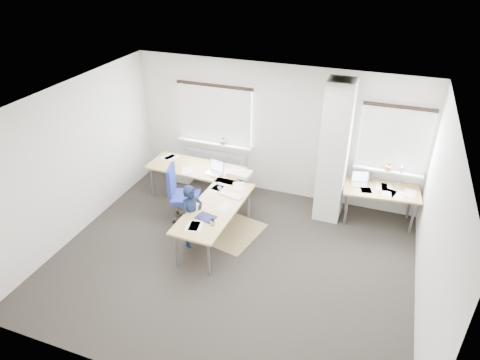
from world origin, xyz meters
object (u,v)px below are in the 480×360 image
(desk_side, at_px, (381,191))
(person, at_px, (192,216))
(task_chair, at_px, (184,205))
(desk_main, at_px, (207,187))

(desk_side, relative_size, person, 1.22)
(desk_side, distance_m, person, 3.60)
(desk_side, xyz_separation_m, task_chair, (-3.56, -1.25, -0.36))
(task_chair, distance_m, person, 0.86)
(desk_main, height_order, task_chair, task_chair)
(desk_main, xyz_separation_m, person, (0.09, -0.86, -0.09))
(desk_main, relative_size, person, 2.23)
(desk_side, height_order, person, desk_side)
(desk_side, bearing_deg, task_chair, -167.15)
(desk_main, bearing_deg, person, -82.11)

